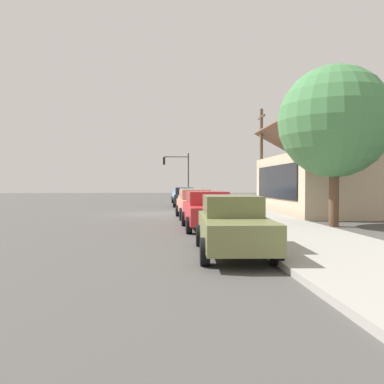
# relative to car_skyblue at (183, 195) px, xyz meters

# --- Properties ---
(ground_plane) EXTENTS (120.00, 120.00, 0.00)m
(ground_plane) POSITION_rel_car_skyblue_xyz_m (13.73, -2.79, -0.81)
(ground_plane) COLOR #4C4947
(sidewalk_curb) EXTENTS (60.00, 4.20, 0.16)m
(sidewalk_curb) POSITION_rel_car_skyblue_xyz_m (13.73, 2.81, -0.73)
(sidewalk_curb) COLOR #A3A099
(sidewalk_curb) RESTS_ON ground
(car_skyblue) EXTENTS (4.47, 2.13, 1.59)m
(car_skyblue) POSITION_rel_car_skyblue_xyz_m (0.00, 0.00, 0.00)
(car_skyblue) COLOR #8CB7E0
(car_skyblue) RESTS_ON ground
(car_charcoal) EXTENTS (4.65, 2.13, 1.59)m
(car_charcoal) POSITION_rel_car_skyblue_xyz_m (5.18, -0.05, -0.00)
(car_charcoal) COLOR #2D3035
(car_charcoal) RESTS_ON ground
(car_seafoam) EXTENTS (4.72, 2.00, 1.59)m
(car_seafoam) POSITION_rel_car_skyblue_xyz_m (11.25, 0.11, 0.00)
(car_seafoam) COLOR #9ED1BC
(car_seafoam) RESTS_ON ground
(car_coral) EXTENTS (4.42, 2.14, 1.59)m
(car_coral) POSITION_rel_car_skyblue_xyz_m (16.79, -0.12, -0.00)
(car_coral) COLOR #EA8C75
(car_coral) RESTS_ON ground
(car_cherry) EXTENTS (4.64, 2.11, 1.59)m
(car_cherry) POSITION_rel_car_skyblue_xyz_m (22.37, -0.03, 0.00)
(car_cherry) COLOR red
(car_cherry) RESTS_ON ground
(car_olive) EXTENTS (4.90, 2.11, 1.59)m
(car_olive) POSITION_rel_car_skyblue_xyz_m (28.40, -0.02, 0.00)
(car_olive) COLOR olive
(car_olive) RESTS_ON ground
(storefront_building) EXTENTS (11.19, 8.13, 5.93)m
(storefront_building) POSITION_rel_car_skyblue_xyz_m (14.00, 9.20, 1.20)
(storefront_building) COLOR #CCB293
(storefront_building) RESTS_ON ground
(shade_tree) EXTENTS (4.97, 4.97, 7.17)m
(shade_tree) POSITION_rel_car_skyblue_xyz_m (21.85, 5.69, 3.86)
(shade_tree) COLOR brown
(shade_tree) RESTS_ON ground
(traffic_light_main) EXTENTS (0.37, 2.79, 5.20)m
(traffic_light_main) POSITION_rel_car_skyblue_xyz_m (-3.88, -0.25, 2.68)
(traffic_light_main) COLOR #383833
(traffic_light_main) RESTS_ON ground
(utility_pole_wooden) EXTENTS (1.80, 0.24, 7.50)m
(utility_pole_wooden) POSITION_rel_car_skyblue_xyz_m (9.66, 5.41, 3.11)
(utility_pole_wooden) COLOR brown
(utility_pole_wooden) RESTS_ON ground
(fire_hydrant_red) EXTENTS (0.22, 0.22, 0.71)m
(fire_hydrant_red) POSITION_rel_car_skyblue_xyz_m (5.91, 1.41, -0.32)
(fire_hydrant_red) COLOR red
(fire_hydrant_red) RESTS_ON sidewalk_curb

